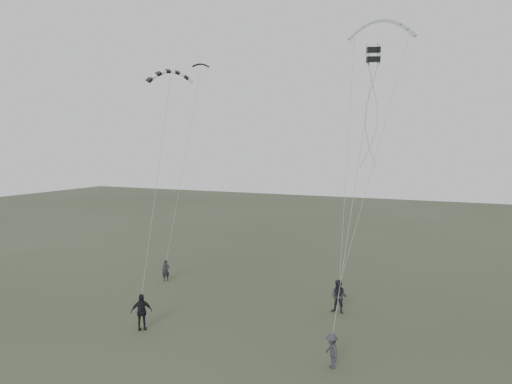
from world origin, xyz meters
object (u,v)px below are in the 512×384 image
at_px(kite_dark_small, 201,64).
at_px(kite_pale_large, 382,20).
at_px(kite_striped, 170,71).
at_px(flyer_left, 166,271).
at_px(flyer_center, 141,312).
at_px(flyer_far, 332,351).
at_px(flyer_right, 339,297).
at_px(kite_box, 373,55).

distance_m(kite_dark_small, kite_pale_large, 13.61).
xyz_separation_m(kite_pale_large, kite_striped, (-11.06, -8.15, -3.67)).
bearing_deg(flyer_left, flyer_center, -86.63).
bearing_deg(flyer_left, flyer_far, -54.14).
height_order(flyer_center, kite_pale_large, kite_pale_large).
xyz_separation_m(flyer_center, kite_pale_large, (9.81, 13.03, 16.97)).
bearing_deg(flyer_center, kite_striped, 59.55).
relative_size(flyer_center, kite_striped, 0.69).
bearing_deg(flyer_left, kite_striped, -72.88).
distance_m(flyer_center, kite_striped, 14.23).
relative_size(flyer_right, kite_box, 2.80).
height_order(kite_pale_large, kite_box, kite_pale_large).
relative_size(flyer_right, flyer_far, 1.27).
xyz_separation_m(flyer_left, flyer_center, (4.35, -8.46, 0.21)).
distance_m(flyer_left, kite_dark_small, 15.70).
bearing_deg(flyer_right, kite_striped, -164.20).
bearing_deg(kite_dark_small, kite_pale_large, -32.41).
distance_m(flyer_center, flyer_far, 10.52).
bearing_deg(kite_box, flyer_left, 142.20).
xyz_separation_m(flyer_center, kite_striped, (-1.24, 4.88, 13.31)).
bearing_deg(flyer_far, flyer_right, 152.64).
relative_size(flyer_far, kite_pale_large, 0.35).
bearing_deg(flyer_center, kite_pale_large, 8.28).
height_order(flyer_right, flyer_far, flyer_right).
xyz_separation_m(flyer_right, flyer_far, (1.65, -7.20, -0.21)).
distance_m(kite_dark_small, kite_striped, 8.11).
bearing_deg(kite_pale_large, flyer_center, -136.14).
distance_m(flyer_right, kite_dark_small, 20.25).
distance_m(kite_striped, kite_box, 12.61).
distance_m(flyer_far, kite_box, 13.87).
xyz_separation_m(flyer_left, kite_dark_small, (0.72, 3.99, 15.17)).
height_order(flyer_far, kite_striped, kite_striped).
bearing_deg(flyer_center, flyer_far, -45.95).
xyz_separation_m(flyer_far, kite_striped, (-11.76, 5.10, 13.50)).
distance_m(flyer_left, flyer_far, 17.22).
distance_m(flyer_right, kite_striped, 16.83).
height_order(flyer_right, kite_striped, kite_striped).
height_order(flyer_right, kite_box, kite_box).
distance_m(flyer_right, kite_box, 13.79).
bearing_deg(flyer_right, kite_dark_small, 160.46).
relative_size(flyer_far, kite_box, 2.20).
bearing_deg(flyer_left, kite_box, -41.43).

